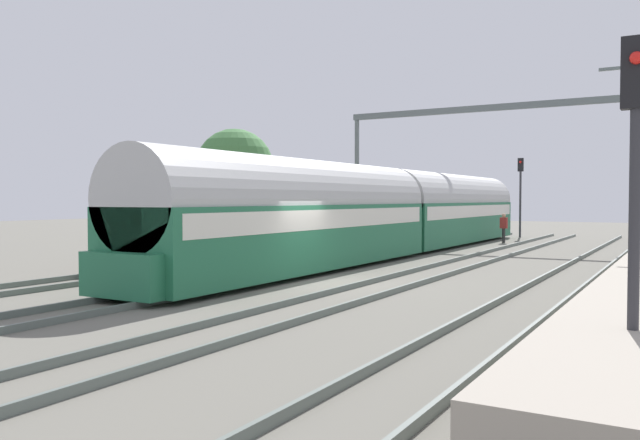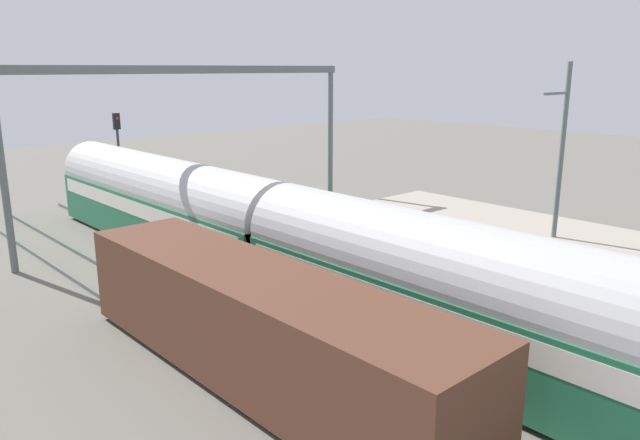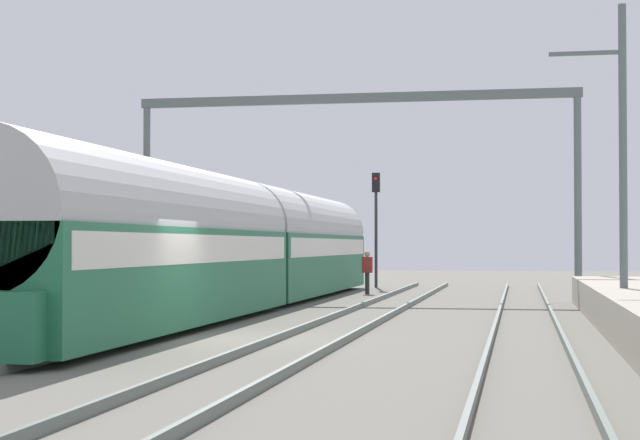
# 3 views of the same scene
# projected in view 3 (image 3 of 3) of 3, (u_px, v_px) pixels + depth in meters

# --- Properties ---
(ground) EXTENTS (120.00, 120.00, 0.00)m
(ground) POSITION_uv_depth(u_px,v_px,m) (212.00, 340.00, 21.97)
(ground) COLOR #68655B
(track_west) EXTENTS (1.51, 60.00, 0.16)m
(track_west) POSITION_uv_depth(u_px,v_px,m) (115.00, 334.00, 22.37)
(track_west) COLOR #5B655F
(track_west) RESTS_ON ground
(track_east) EXTENTS (1.51, 60.00, 0.16)m
(track_east) POSITION_uv_depth(u_px,v_px,m) (313.00, 337.00, 21.57)
(track_east) COLOR #5B655F
(track_east) RESTS_ON ground
(track_far_east) EXTENTS (1.52, 60.00, 0.16)m
(track_far_east) POSITION_uv_depth(u_px,v_px,m) (527.00, 341.00, 20.77)
(track_far_east) COLOR #5B655F
(track_far_east) RESTS_ON ground
(passenger_train) EXTENTS (2.93, 32.85, 3.82)m
(passenger_train) POSITION_uv_depth(u_px,v_px,m) (241.00, 245.00, 32.56)
(passenger_train) COLOR #236B47
(passenger_train) RESTS_ON ground
(freight_car) EXTENTS (2.80, 13.00, 2.70)m
(freight_car) POSITION_uv_depth(u_px,v_px,m) (49.00, 263.00, 29.04)
(freight_car) COLOR #563323
(freight_car) RESTS_ON ground
(person_crossing) EXTENTS (0.42, 0.27, 1.73)m
(person_crossing) POSITION_uv_depth(u_px,v_px,m) (367.00, 268.00, 42.46)
(person_crossing) COLOR #2A2A2A
(person_crossing) RESTS_ON ground
(railway_signal_far) EXTENTS (0.36, 0.30, 5.32)m
(railway_signal_far) POSITION_uv_depth(u_px,v_px,m) (376.00, 214.00, 48.87)
(railway_signal_far) COLOR #2D2D33
(railway_signal_far) RESTS_ON ground
(catenary_gantry) EXTENTS (17.31, 0.28, 7.86)m
(catenary_gantry) POSITION_uv_depth(u_px,v_px,m) (354.00, 143.00, 40.91)
(catenary_gantry) COLOR slate
(catenary_gantry) RESTS_ON ground
(catenary_pole_east_mid) EXTENTS (1.90, 0.20, 8.00)m
(catenary_pole_east_mid) POSITION_uv_depth(u_px,v_px,m) (621.00, 158.00, 26.26)
(catenary_pole_east_mid) COLOR slate
(catenary_pole_east_mid) RESTS_ON ground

